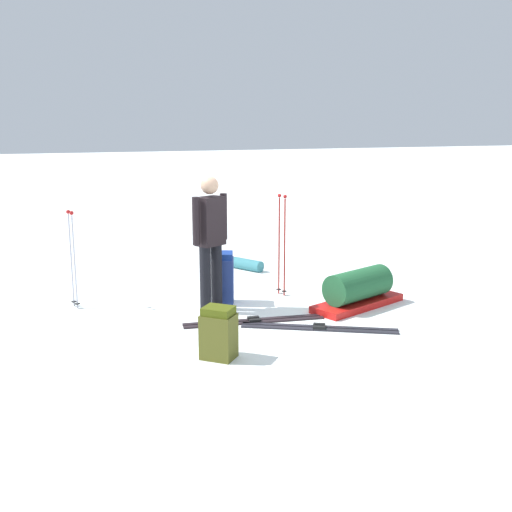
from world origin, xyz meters
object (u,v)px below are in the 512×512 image
(ski_pair_near, at_px, (319,328))
(ski_poles_planted_far, at_px, (73,254))
(backpack_bright, at_px, (226,278))
(gear_sled, at_px, (358,290))
(ski_pair_far, at_px, (254,321))
(ski_poles_planted_near, at_px, (282,240))
(sleeping_mat_rolled, at_px, (247,264))
(backpack_large_dark, at_px, (219,333))
(skier_standing, at_px, (210,237))

(ski_pair_near, distance_m, ski_poles_planted_far, 3.25)
(backpack_bright, bearing_deg, gear_sled, 65.14)
(ski_pair_far, bearing_deg, gear_sled, 95.52)
(ski_poles_planted_near, xyz_separation_m, sleeping_mat_rolled, (-1.52, 0.02, -0.68))
(ski_pair_far, distance_m, backpack_large_dark, 1.23)
(skier_standing, height_order, sleeping_mat_rolled, skier_standing)
(backpack_large_dark, distance_m, gear_sled, 2.46)
(skier_standing, relative_size, backpack_bright, 2.49)
(gear_sled, height_order, sleeping_mat_rolled, gear_sled)
(skier_standing, height_order, ski_pair_near, skier_standing)
(backpack_large_dark, relative_size, ski_poles_planted_far, 0.43)
(ski_pair_far, distance_m, backpack_bright, 0.93)
(skier_standing, relative_size, backpack_large_dark, 3.16)
(skier_standing, distance_m, gear_sled, 2.02)
(ski_pair_far, xyz_separation_m, backpack_large_dark, (0.97, -0.72, 0.25))
(ski_poles_planted_near, bearing_deg, backpack_large_dark, -36.91)
(backpack_bright, bearing_deg, skier_standing, -44.86)
(skier_standing, distance_m, backpack_large_dark, 1.74)
(backpack_large_dark, bearing_deg, sleeping_mat_rolled, 156.72)
(backpack_large_dark, bearing_deg, gear_sled, 116.81)
(ski_pair_near, relative_size, ski_poles_planted_near, 1.21)
(ski_poles_planted_far, bearing_deg, sleeping_mat_rolled, 113.22)
(ski_pair_near, xyz_separation_m, backpack_bright, (-1.36, -0.71, 0.32))
(ski_pair_far, distance_m, gear_sled, 1.49)
(sleeping_mat_rolled, bearing_deg, gear_sled, 16.21)
(ski_pair_near, distance_m, sleeping_mat_rolled, 3.03)
(ski_pair_far, height_order, ski_poles_planted_near, ski_poles_planted_near)
(ski_pair_near, height_order, ski_pair_far, same)
(ski_pair_near, relative_size, backpack_large_dark, 3.12)
(ski_poles_planted_far, height_order, gear_sled, ski_poles_planted_far)
(ski_poles_planted_far, relative_size, sleeping_mat_rolled, 2.29)
(ski_poles_planted_near, xyz_separation_m, ski_poles_planted_far, (-0.34, -2.72, -0.07))
(ski_pair_far, relative_size, sleeping_mat_rolled, 3.11)
(ski_pair_far, bearing_deg, backpack_bright, -174.06)
(skier_standing, distance_m, ski_poles_planted_near, 1.20)
(ski_pair_far, relative_size, backpack_bright, 2.51)
(backpack_large_dark, height_order, sleeping_mat_rolled, backpack_large_dark)
(skier_standing, xyz_separation_m, backpack_bright, (-0.27, 0.27, -0.62))
(ski_poles_planted_far, bearing_deg, ski_pair_near, 54.54)
(ski_pair_near, relative_size, backpack_bright, 2.46)
(ski_poles_planted_near, relative_size, sleeping_mat_rolled, 2.53)
(skier_standing, height_order, backpack_large_dark, skier_standing)
(skier_standing, relative_size, ski_pair_near, 1.01)
(ski_poles_planted_far, height_order, sleeping_mat_rolled, ski_poles_planted_far)
(skier_standing, relative_size, ski_pair_far, 0.99)
(ski_poles_planted_near, bearing_deg, ski_poles_planted_far, -97.20)
(skier_standing, distance_m, ski_pair_far, 1.17)
(backpack_bright, xyz_separation_m, sleeping_mat_rolled, (-1.66, 0.87, -0.24))
(skier_standing, xyz_separation_m, ski_poles_planted_far, (-0.75, -1.60, -0.25))
(skier_standing, bearing_deg, ski_poles_planted_far, -115.16)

